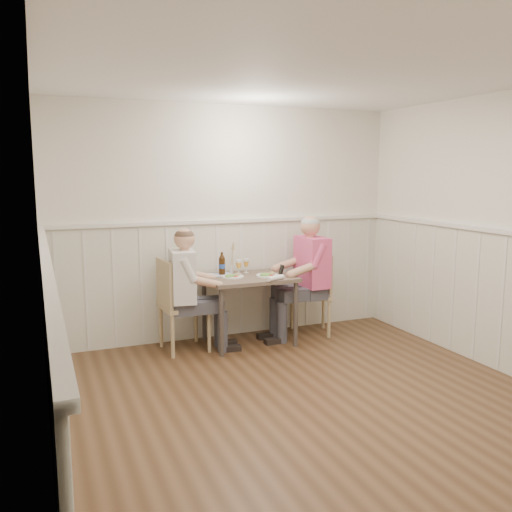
# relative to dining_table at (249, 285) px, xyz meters

# --- Properties ---
(ground_plane) EXTENTS (4.50, 4.50, 0.00)m
(ground_plane) POSITION_rel_dining_table_xyz_m (-0.09, -1.84, -0.65)
(ground_plane) COLOR #462D19
(room_shell) EXTENTS (4.04, 4.54, 2.60)m
(room_shell) POSITION_rel_dining_table_xyz_m (-0.09, -1.84, 0.87)
(room_shell) COLOR white
(room_shell) RESTS_ON ground
(wainscot) EXTENTS (4.00, 4.49, 1.34)m
(wainscot) POSITION_rel_dining_table_xyz_m (-0.09, -1.15, 0.04)
(wainscot) COLOR silver
(wainscot) RESTS_ON ground
(dining_table) EXTENTS (0.94, 0.70, 0.75)m
(dining_table) POSITION_rel_dining_table_xyz_m (0.00, 0.00, 0.00)
(dining_table) COLOR brown
(dining_table) RESTS_ON ground
(chair_right) EXTENTS (0.57, 0.57, 0.94)m
(chair_right) POSITION_rel_dining_table_xyz_m (0.85, 0.06, -0.14)
(chair_right) COLOR tan
(chair_right) RESTS_ON ground
(chair_left) EXTENTS (0.50, 0.50, 0.98)m
(chair_left) POSITION_rel_dining_table_xyz_m (-0.77, 0.04, -0.12)
(chair_left) COLOR tan
(chair_left) RESTS_ON ground
(man_in_pink) EXTENTS (0.65, 0.45, 1.41)m
(man_in_pink) POSITION_rel_dining_table_xyz_m (0.72, -0.02, -0.06)
(man_in_pink) COLOR #3F3F47
(man_in_pink) RESTS_ON ground
(diner_cream) EXTENTS (0.65, 0.45, 1.33)m
(diner_cream) POSITION_rel_dining_table_xyz_m (-0.71, -0.03, -0.09)
(diner_cream) COLOR #3F3F47
(diner_cream) RESTS_ON ground
(plate_man) EXTENTS (0.25, 0.25, 0.06)m
(plate_man) POSITION_rel_dining_table_xyz_m (0.18, -0.09, 0.12)
(plate_man) COLOR white
(plate_man) RESTS_ON dining_table
(plate_diner) EXTENTS (0.24, 0.24, 0.06)m
(plate_diner) POSITION_rel_dining_table_xyz_m (-0.20, -0.01, 0.12)
(plate_diner) COLOR white
(plate_diner) RESTS_ON dining_table
(beer_glass_a) EXTENTS (0.06, 0.06, 0.16)m
(beer_glass_a) POSITION_rel_dining_table_xyz_m (0.04, 0.20, 0.21)
(beer_glass_a) COLOR silver
(beer_glass_a) RESTS_ON dining_table
(beer_glass_b) EXTENTS (0.07, 0.07, 0.16)m
(beer_glass_b) POSITION_rel_dining_table_xyz_m (-0.07, 0.14, 0.21)
(beer_glass_b) COLOR silver
(beer_glass_b) RESTS_ON dining_table
(beer_bottle) EXTENTS (0.07, 0.07, 0.25)m
(beer_bottle) POSITION_rel_dining_table_xyz_m (-0.24, 0.19, 0.21)
(beer_bottle) COLOR black
(beer_bottle) RESTS_ON dining_table
(rolled_napkin) EXTENTS (0.22, 0.13, 0.05)m
(rolled_napkin) POSITION_rel_dining_table_xyz_m (0.18, -0.31, 0.12)
(rolled_napkin) COLOR white
(rolled_napkin) RESTS_ON dining_table
(grass_vase) EXTENTS (0.04, 0.04, 0.37)m
(grass_vase) POSITION_rel_dining_table_xyz_m (-0.12, 0.23, 0.27)
(grass_vase) COLOR silver
(grass_vase) RESTS_ON dining_table
(gingham_mat) EXTENTS (0.27, 0.22, 0.01)m
(gingham_mat) POSITION_rel_dining_table_xyz_m (-0.26, 0.19, 0.10)
(gingham_mat) COLOR #7186C5
(gingham_mat) RESTS_ON dining_table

